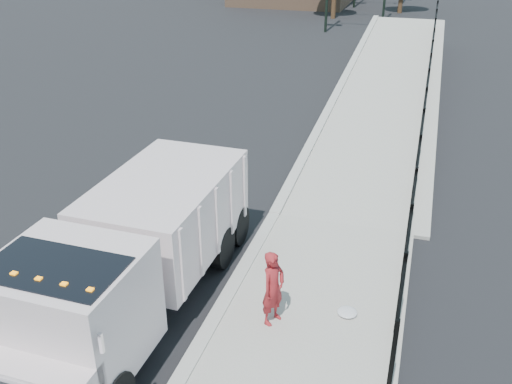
# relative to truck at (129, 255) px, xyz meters

# --- Properties ---
(ground) EXTENTS (120.00, 120.00, 0.00)m
(ground) POSITION_rel_truck_xyz_m (1.67, 0.86, -1.46)
(ground) COLOR black
(ground) RESTS_ON ground
(curb) EXTENTS (0.30, 12.00, 0.16)m
(curb) POSITION_rel_truck_xyz_m (1.67, -1.14, -1.38)
(curb) COLOR #ADAAA3
(curb) RESTS_ON ground
(ramp) EXTENTS (3.95, 24.06, 3.19)m
(ramp) POSITION_rel_truck_xyz_m (3.80, 16.86, -1.46)
(ramp) COLOR #9E998E
(ramp) RESTS_ON ground
(iron_fence) EXTENTS (0.10, 28.00, 1.80)m
(iron_fence) POSITION_rel_truck_xyz_m (5.22, 12.86, -0.56)
(iron_fence) COLOR black
(iron_fence) RESTS_ON ground
(truck) EXTENTS (2.61, 7.60, 2.59)m
(truck) POSITION_rel_truck_xyz_m (0.00, 0.00, 0.00)
(truck) COLOR black
(truck) RESTS_ON ground
(worker) EXTENTS (0.58, 0.68, 1.59)m
(worker) POSITION_rel_truck_xyz_m (2.82, 0.50, -0.54)
(worker) COLOR maroon
(worker) RESTS_ON sidewalk
(debris) EXTENTS (0.42, 0.42, 0.10)m
(debris) POSITION_rel_truck_xyz_m (4.23, 1.14, -1.28)
(debris) COLOR silver
(debris) RESTS_ON sidewalk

